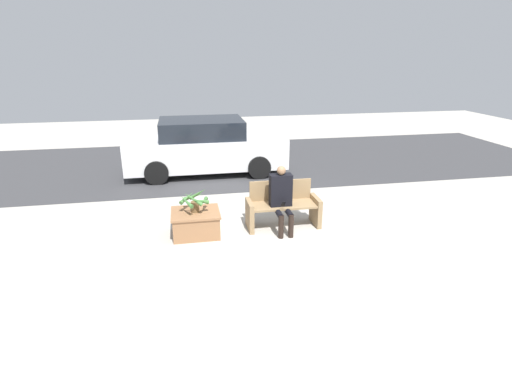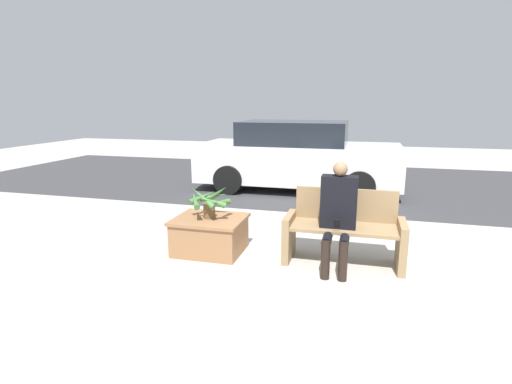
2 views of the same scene
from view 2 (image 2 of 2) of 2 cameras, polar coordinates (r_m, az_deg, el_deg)
ground_plane at (r=4.69m, az=12.14°, el=-12.52°), size 30.00×30.00×0.00m
road_surface at (r=10.18m, az=13.89°, el=1.17°), size 20.00×6.00×0.01m
bench at (r=5.11m, az=12.45°, el=-5.37°), size 1.46×0.57×0.90m
person_seated at (r=4.86m, az=11.65°, el=-2.64°), size 0.43×0.63×1.29m
planter_box at (r=5.40m, az=-6.60°, el=-5.92°), size 0.92×0.77×0.48m
potted_plant at (r=5.28m, az=-6.72°, el=-1.28°), size 0.57×0.58×0.46m
parked_car at (r=9.18m, az=5.90°, el=5.07°), size 4.49×1.98×1.56m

